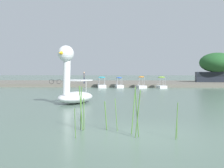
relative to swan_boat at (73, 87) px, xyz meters
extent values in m
plane|color=#567060|center=(3.82, -9.00, -1.06)|extent=(566.15, 566.15, 0.00)
cube|color=#6B665B|center=(3.82, 31.89, -0.84)|extent=(151.09, 21.72, 0.43)
ellipsoid|color=white|center=(0.11, 0.28, -0.68)|extent=(2.81, 3.66, 0.75)
cylinder|color=white|center=(-0.26, -0.69, 0.82)|extent=(0.63, 0.72, 2.57)
sphere|color=white|center=(-0.29, -0.76, 2.09)|extent=(1.27, 1.27, 0.98)
cone|color=yellow|center=(-0.43, -1.12, 2.09)|extent=(0.77, 0.89, 0.54)
cube|color=white|center=(0.20, 0.53, 0.43)|extent=(1.86, 1.93, 0.08)
cylinder|color=silver|center=(-0.38, 0.75, 0.06)|extent=(0.04, 0.04, 0.73)
cylinder|color=silver|center=(0.79, 0.30, 0.06)|extent=(0.04, 0.04, 0.73)
cube|color=white|center=(8.00, 19.33, -0.88)|extent=(1.30, 1.93, 0.34)
ellipsoid|color=#8CCC38|center=(8.00, 19.33, 0.38)|extent=(1.08, 1.21, 0.20)
cylinder|color=#B7B7BF|center=(7.56, 19.67, -0.17)|extent=(0.04, 0.04, 1.09)
cylinder|color=#B7B7BF|center=(8.26, 19.81, -0.17)|extent=(0.04, 0.04, 1.09)
cylinder|color=#B7B7BF|center=(7.73, 18.84, -0.17)|extent=(0.04, 0.04, 1.09)
cylinder|color=#B7B7BF|center=(8.43, 18.99, -0.17)|extent=(0.04, 0.04, 1.09)
cube|color=white|center=(5.36, 19.34, -0.88)|extent=(1.35, 2.11, 0.35)
ellipsoid|color=orange|center=(5.36, 19.34, 0.41)|extent=(0.93, 1.14, 0.20)
cylinder|color=#B7B7BF|center=(4.99, 19.69, -0.15)|extent=(0.04, 0.04, 1.12)
cylinder|color=#B7B7BF|center=(5.59, 19.80, -0.15)|extent=(0.04, 0.04, 1.12)
cylinder|color=#B7B7BF|center=(5.14, 18.88, -0.15)|extent=(0.04, 0.04, 1.12)
cylinder|color=#B7B7BF|center=(5.74, 18.99, -0.15)|extent=(0.04, 0.04, 1.12)
cube|color=white|center=(2.46, 19.80, -0.86)|extent=(1.27, 1.99, 0.39)
ellipsoid|color=blue|center=(2.46, 19.80, 0.30)|extent=(0.96, 1.21, 0.20)
cylinder|color=#B7B7BF|center=(2.07, 20.16, -0.18)|extent=(0.04, 0.04, 0.97)
cylinder|color=#B7B7BF|center=(2.67, 20.28, -0.18)|extent=(0.04, 0.04, 0.97)
cylinder|color=#B7B7BF|center=(2.24, 19.31, -0.18)|extent=(0.04, 0.04, 0.97)
cylinder|color=#B7B7BF|center=(2.84, 19.43, -0.18)|extent=(0.04, 0.04, 0.97)
cube|color=white|center=(0.13, 19.68, -0.86)|extent=(1.35, 2.01, 0.40)
ellipsoid|color=#2DB7D1|center=(0.13, 19.68, 0.35)|extent=(1.15, 1.32, 0.20)
cylinder|color=#B7B7BF|center=(-0.33, 20.07, -0.15)|extent=(0.04, 0.04, 1.01)
cylinder|color=#B7B7BF|center=(0.43, 20.21, -0.15)|extent=(0.04, 0.04, 1.01)
cylinder|color=#B7B7BF|center=(-0.16, 19.16, -0.15)|extent=(0.04, 0.04, 1.01)
cylinder|color=#B7B7BF|center=(0.59, 19.29, -0.15)|extent=(0.04, 0.04, 1.01)
cylinder|color=#4C3823|center=(19.02, 31.87, 0.89)|extent=(0.35, 0.35, 3.03)
ellipsoid|color=#235628|center=(19.02, 31.87, 2.75)|extent=(6.17, 6.27, 3.41)
cube|color=#23283D|center=(-2.89, 24.10, -0.17)|extent=(0.20, 0.23, 0.91)
cube|color=#4C4C51|center=(-2.89, 24.10, 0.57)|extent=(0.23, 0.26, 0.57)
sphere|color=tan|center=(-2.89, 24.10, 0.98)|extent=(0.24, 0.24, 0.24)
torus|color=black|center=(-6.17, 21.93, -0.29)|extent=(0.65, 0.18, 0.66)
torus|color=black|center=(-7.19, 21.70, -0.29)|extent=(0.65, 0.18, 0.66)
cube|color=black|center=(-6.68, 21.82, -0.19)|extent=(0.93, 0.24, 0.04)
cylinder|color=black|center=(-6.89, 21.77, -0.09)|extent=(0.03, 0.03, 0.28)
cube|color=#1E232D|center=(17.85, 31.95, 0.26)|extent=(4.81, 2.06, 1.76)
cube|color=black|center=(17.85, 31.95, 0.61)|extent=(4.44, 2.06, 0.49)
cylinder|color=#4C7F33|center=(4.90, -9.44, -0.60)|extent=(0.02, 0.05, 0.92)
cylinder|color=#4C7F33|center=(1.87, -9.59, -0.61)|extent=(0.05, 0.04, 0.90)
cylinder|color=#4C7F33|center=(1.85, -8.37, -0.30)|extent=(0.17, 0.18, 1.51)
cylinder|color=#4C7F33|center=(4.86, -9.64, -0.51)|extent=(0.08, 0.05, 1.09)
cylinder|color=#4C7F33|center=(1.85, -8.34, -0.31)|extent=(0.08, 0.08, 1.50)
cylinder|color=#4C7F33|center=(2.68, -8.23, -0.57)|extent=(0.11, 0.09, 0.97)
cylinder|color=#4C7F33|center=(3.62, -8.91, -0.30)|extent=(0.16, 0.21, 1.50)
cylinder|color=#4C7F33|center=(3.74, -9.52, -0.33)|extent=(0.17, 0.16, 1.44)
cylinder|color=#4C7F33|center=(1.93, -8.25, -0.52)|extent=(0.05, 0.14, 1.08)
cylinder|color=#4C7F33|center=(3.05, -8.37, -0.52)|extent=(0.10, 0.14, 1.08)
cylinder|color=#4C7F33|center=(3.71, -9.48, -0.31)|extent=(0.14, 0.24, 1.47)
camera|label=1|loc=(3.39, -17.91, 0.88)|focal=45.47mm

